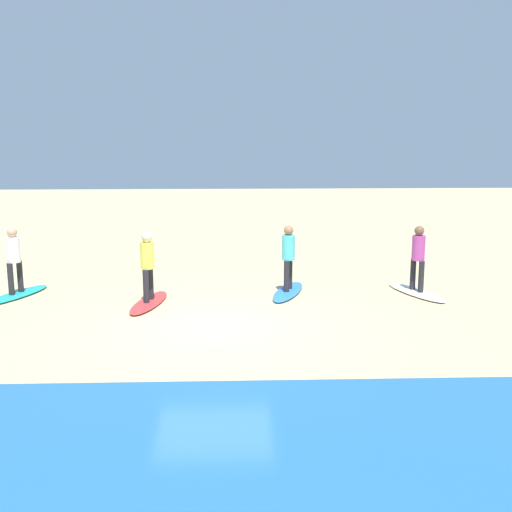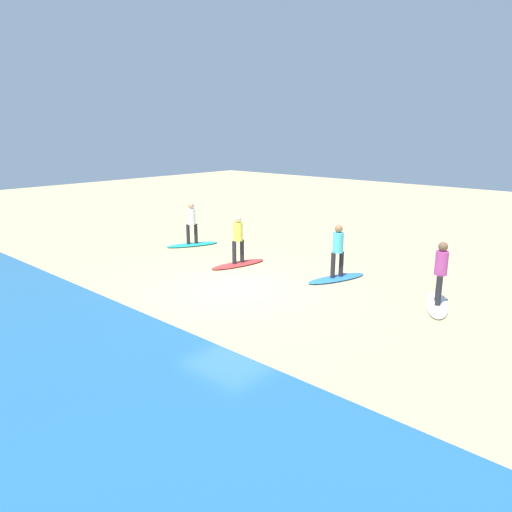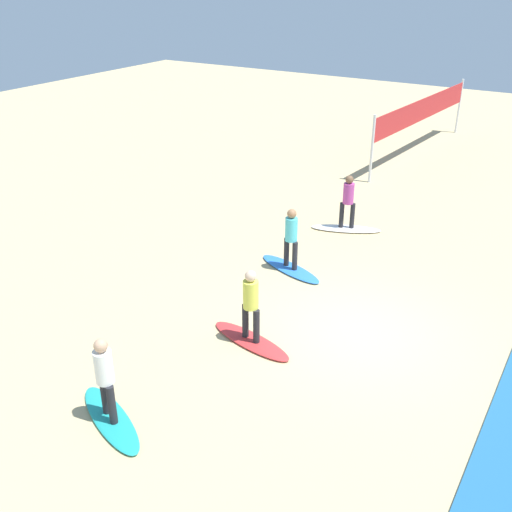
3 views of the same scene
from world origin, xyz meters
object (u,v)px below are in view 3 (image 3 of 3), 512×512
Objects in this scene: surfboard_white at (346,229)px; surfer_white at (348,198)px; surfboard_blue at (290,269)px; surfboard_teal at (111,419)px; surfer_blue at (291,234)px; surfboard_red at (251,341)px; surfer_red at (251,301)px; volleyball_net at (423,112)px; surfer_teal at (105,374)px.

surfer_white is at bearing -0.00° from surfboard_white.
surfer_white is 0.78× the size of surfboard_blue.
surfer_white is 0.78× the size of surfboard_teal.
surfboard_blue is 1.28× the size of surfer_blue.
surfboard_red is (3.37, 0.88, 0.00)m from surfboard_blue.
surfer_blue is 3.48m from surfer_red.
volleyball_net reaches higher than surfer_white.
surfer_teal is (-0.00, 0.00, 0.99)m from surfboard_teal.
surfer_teal reaches higher than surfboard_teal.
surfer_teal reaches higher than surfboard_blue.
surfboard_blue is 1.00× the size of surfboard_red.
surfboard_teal is (9.94, -0.13, 0.00)m from surfboard_white.
surfer_white is at bearing -173.93° from surfer_red.
surfer_teal is at bearing 1.61° from volleyball_net.
surfer_red is at bearing 6.07° from surfer_white.
surfboard_blue is 12.35m from volleyball_net.
surfer_red is (0.00, 0.00, 0.99)m from surfboard_red.
surfboard_red is (3.37, 0.88, -0.99)m from surfer_blue.
surfboard_white is at bearing 105.58° from surfboard_blue.
surfer_blue is 6.80m from surfboard_teal.
surfboard_white is 0.23× the size of volleyball_net.
surfboard_red is 15.75m from volleyball_net.
surfer_red is 0.78× the size of surfboard_teal.
volleyball_net reaches higher than surfer_teal.
surfer_white is 9.99m from surfboard_teal.
surfer_blue is at bearing -165.35° from surfer_red.
surfboard_red is at bearing 4.98° from volleyball_net.
surfer_teal reaches higher than surfboard_red.
surfer_blue is 0.18× the size of volleyball_net.
surfer_red and surfer_teal have the same top height.
surfboard_white is at bearing 179.28° from surfer_teal.
surfer_white is 3.21m from surfer_blue.
surfboard_blue is 1.28× the size of surfer_teal.
surfer_blue is at bearing 116.42° from surfboard_red.
volleyball_net reaches higher than surfer_blue.
surfboard_teal is (6.73, 0.06, -0.99)m from surfer_blue.
surfer_red reaches higher than surfboard_white.
surfboard_red is at bearing 14.65° from surfer_blue.
surfboard_blue is 3.48m from surfboard_red.
surfer_teal is (3.36, -0.83, 0.99)m from surfboard_red.
surfboard_white and surfboard_teal have the same top height.
surfer_teal reaches higher than surfboard_white.
surfboard_white is 6.69m from surfer_red.
surfer_white is 6.69m from surfboard_red.
surfer_white reaches higher than surfboard_teal.
surfboard_red is 1.00× the size of surfboard_teal.
surfer_red is at bearing 100.28° from surfboard_teal.
surfboard_red is at bearing -90.00° from surfer_red.
surfer_blue is 6.73m from surfer_teal.
surfer_teal is 18.97m from volleyball_net.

